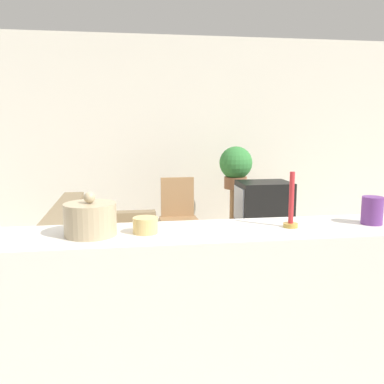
{
  "coord_description": "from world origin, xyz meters",
  "views": [
    {
      "loc": [
        -0.22,
        -2.31,
        1.58
      ],
      "look_at": [
        0.48,
        2.12,
        0.85
      ],
      "focal_mm": 40.0,
      "sensor_mm": 36.0,
      "label": 1
    }
  ],
  "objects_px": {
    "television": "(263,203)",
    "wooden_chair": "(179,214)",
    "potted_plant": "(236,166)",
    "decorative_bowl": "(90,219)",
    "couch": "(105,263)"
  },
  "relations": [
    {
      "from": "wooden_chair",
      "to": "potted_plant",
      "type": "distance_m",
      "value": 0.95
    },
    {
      "from": "potted_plant",
      "to": "decorative_bowl",
      "type": "distance_m",
      "value": 3.56
    },
    {
      "from": "couch",
      "to": "potted_plant",
      "type": "relative_size",
      "value": 3.15
    },
    {
      "from": "wooden_chair",
      "to": "potted_plant",
      "type": "height_order",
      "value": "potted_plant"
    },
    {
      "from": "wooden_chair",
      "to": "decorative_bowl",
      "type": "xyz_separation_m",
      "value": [
        -0.77,
        -2.99,
        0.64
      ]
    },
    {
      "from": "television",
      "to": "wooden_chair",
      "type": "relative_size",
      "value": 0.64
    },
    {
      "from": "couch",
      "to": "wooden_chair",
      "type": "relative_size",
      "value": 1.77
    },
    {
      "from": "television",
      "to": "wooden_chair",
      "type": "height_order",
      "value": "wooden_chair"
    },
    {
      "from": "wooden_chair",
      "to": "potted_plant",
      "type": "bearing_deg",
      "value": 17.04
    },
    {
      "from": "couch",
      "to": "potted_plant",
      "type": "distance_m",
      "value": 2.15
    },
    {
      "from": "television",
      "to": "couch",
      "type": "bearing_deg",
      "value": -156.56
    },
    {
      "from": "potted_plant",
      "to": "decorative_bowl",
      "type": "xyz_separation_m",
      "value": [
        -1.52,
        -3.21,
        0.1
      ]
    },
    {
      "from": "wooden_chair",
      "to": "couch",
      "type": "bearing_deg",
      "value": -128.17
    },
    {
      "from": "couch",
      "to": "decorative_bowl",
      "type": "bearing_deg",
      "value": -88.6
    },
    {
      "from": "wooden_chair",
      "to": "potted_plant",
      "type": "xyz_separation_m",
      "value": [
        0.74,
        0.23,
        0.54
      ]
    }
  ]
}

